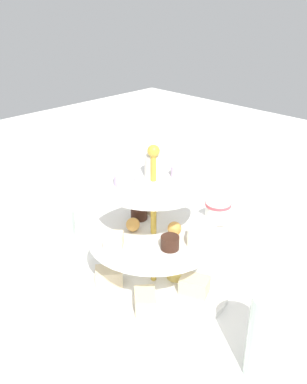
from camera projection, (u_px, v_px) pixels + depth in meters
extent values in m
plane|color=white|center=(154.00, 284.00, 0.79)|extent=(2.40, 2.40, 0.00)
cylinder|color=white|center=(154.00, 281.00, 0.79)|extent=(0.28, 0.28, 0.01)
cylinder|color=white|center=(154.00, 235.00, 0.74)|extent=(0.23, 0.23, 0.01)
cylinder|color=white|center=(154.00, 183.00, 0.70)|extent=(0.18, 0.18, 0.01)
cylinder|color=gold|center=(154.00, 222.00, 0.73)|extent=(0.01, 0.01, 0.26)
sphere|color=gold|center=(154.00, 151.00, 0.68)|extent=(0.02, 0.02, 0.02)
cube|color=beige|center=(145.00, 301.00, 0.71)|extent=(0.06, 0.06, 0.03)
cube|color=beige|center=(195.00, 285.00, 0.74)|extent=(0.05, 0.06, 0.03)
cube|color=beige|center=(183.00, 255.00, 0.83)|extent=(0.06, 0.05, 0.03)
cube|color=beige|center=(135.00, 250.00, 0.84)|extent=(0.05, 0.06, 0.03)
cube|color=beige|center=(109.00, 276.00, 0.77)|extent=(0.06, 0.06, 0.03)
cylinder|color=#E5C660|center=(176.00, 274.00, 0.79)|extent=(0.04, 0.04, 0.01)
cylinder|color=#381E14|center=(170.00, 243.00, 0.69)|extent=(0.03, 0.03, 0.02)
cylinder|color=#381E14|center=(139.00, 213.00, 0.78)|extent=(0.03, 0.03, 0.02)
cube|color=beige|center=(149.00, 205.00, 0.81)|extent=(0.04, 0.04, 0.02)
cube|color=beige|center=(114.00, 241.00, 0.70)|extent=(0.04, 0.04, 0.02)
cube|color=beige|center=(197.00, 237.00, 0.71)|extent=(0.04, 0.04, 0.02)
sphere|color=gold|center=(133.00, 225.00, 0.74)|extent=(0.02, 0.02, 0.02)
sphere|color=gold|center=(174.00, 229.00, 0.73)|extent=(0.02, 0.02, 0.02)
cylinder|color=silver|center=(125.00, 179.00, 0.68)|extent=(0.03, 0.03, 0.02)
cylinder|color=silver|center=(181.00, 171.00, 0.71)|extent=(0.03, 0.03, 0.02)
cylinder|color=white|center=(155.00, 165.00, 0.71)|extent=(0.04, 0.04, 0.04)
cube|color=silver|center=(148.00, 192.00, 0.66)|extent=(0.08, 0.05, 0.00)
cube|color=silver|center=(182.00, 177.00, 0.71)|extent=(0.08, 0.06, 0.00)
cylinder|color=silver|center=(273.00, 337.00, 0.58)|extent=(0.07, 0.07, 0.13)
cylinder|color=silver|center=(157.00, 201.00, 1.00)|extent=(0.06, 0.06, 0.08)
cylinder|color=white|center=(217.00, 221.00, 0.99)|extent=(0.09, 0.09, 0.01)
cylinder|color=white|center=(218.00, 211.00, 0.98)|extent=(0.06, 0.06, 0.04)
cylinder|color=#D14C56|center=(218.00, 204.00, 0.97)|extent=(0.06, 0.06, 0.01)
cylinder|color=silver|center=(61.00, 228.00, 0.89)|extent=(0.06, 0.06, 0.08)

